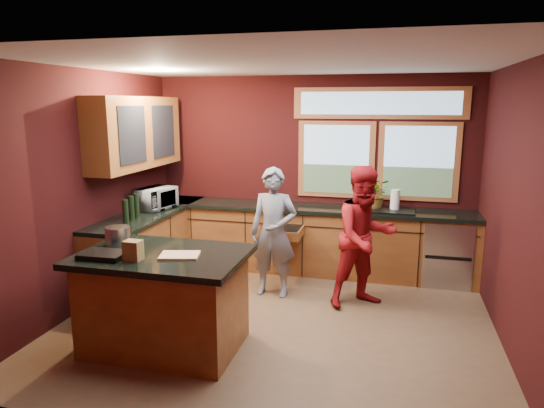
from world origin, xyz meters
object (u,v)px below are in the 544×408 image
at_px(island, 164,300).
at_px(stock_pot, 118,236).
at_px(person_red, 365,237).
at_px(cutting_board, 180,255).
at_px(person_grey, 273,232).

bearing_deg(island, stock_pot, 164.74).
relative_size(person_red, stock_pot, 6.81).
height_order(island, person_red, person_red).
bearing_deg(stock_pot, cutting_board, -14.93).
relative_size(cutting_board, stock_pot, 1.46).
bearing_deg(island, person_grey, 66.13).
height_order(cutting_board, stock_pot, stock_pot).
xyz_separation_m(person_red, cutting_board, (-1.57, -1.55, 0.14)).
distance_m(person_grey, person_red, 1.09).
bearing_deg(person_red, person_grey, 143.28).
xyz_separation_m(person_red, stock_pot, (-2.32, -1.35, 0.22)).
bearing_deg(stock_pot, person_grey, 48.50).
bearing_deg(cutting_board, island, 165.96).
relative_size(person_grey, person_red, 0.96).
height_order(person_grey, cutting_board, person_grey).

